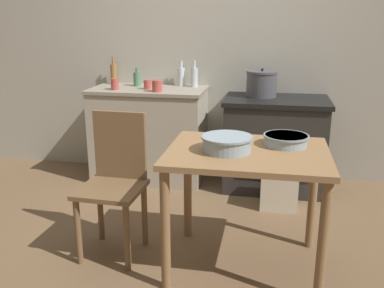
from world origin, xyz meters
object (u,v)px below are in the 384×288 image
(mixing_bowl_small, at_px, (286,139))
(bottle_center_left, at_px, (194,77))
(cup_mid_right, at_px, (148,85))
(mixing_bowl_large, at_px, (227,143))
(cup_center_right, at_px, (157,86))
(work_table, at_px, (247,170))
(stock_pot, at_px, (262,84))
(bottle_left, at_px, (114,74))
(cup_center, at_px, (115,84))
(chair, at_px, (115,179))
(flour_sack, at_px, (279,190))
(stove, at_px, (274,143))
(bottle_far_left, at_px, (137,79))
(bottle_mid_left, at_px, (181,76))

(mixing_bowl_small, relative_size, bottle_center_left, 1.11)
(bottle_center_left, xyz_separation_m, cup_mid_right, (-0.40, -0.22, -0.05))
(mixing_bowl_large, bearing_deg, cup_center_right, 120.97)
(work_table, distance_m, stock_pot, 1.50)
(bottle_left, height_order, cup_center, bottle_left)
(bottle_left, bearing_deg, chair, -69.89)
(flour_sack, bearing_deg, stove, 96.45)
(flour_sack, height_order, cup_mid_right, cup_mid_right)
(stove, bearing_deg, bottle_far_left, 174.17)
(chair, height_order, cup_center_right, cup_center_right)
(flour_sack, height_order, bottle_center_left, bottle_center_left)
(work_table, relative_size, flour_sack, 3.01)
(work_table, height_order, cup_mid_right, cup_mid_right)
(stove, xyz_separation_m, chair, (-1.03, -1.35, 0.08))
(cup_center, relative_size, cup_mid_right, 1.19)
(stock_pot, bearing_deg, chair, -122.25)
(stock_pot, xyz_separation_m, bottle_left, (-1.47, 0.16, 0.04))
(work_table, height_order, bottle_far_left, bottle_far_left)
(stock_pot, height_order, cup_center_right, stock_pot)
(flour_sack, height_order, cup_center, cup_center)
(bottle_mid_left, bearing_deg, bottle_left, -179.71)
(flour_sack, relative_size, bottle_left, 1.19)
(work_table, distance_m, cup_center_right, 1.56)
(mixing_bowl_large, height_order, mixing_bowl_small, mixing_bowl_large)
(chair, height_order, bottle_left, bottle_left)
(stock_pot, bearing_deg, mixing_bowl_small, -81.54)
(stock_pot, height_order, cup_center, stock_pot)
(flour_sack, bearing_deg, bottle_far_left, 156.10)
(mixing_bowl_large, bearing_deg, mixing_bowl_small, 28.27)
(cup_center, bearing_deg, bottle_left, 111.70)
(stock_pot, bearing_deg, bottle_mid_left, 168.08)
(cup_center_right, xyz_separation_m, cup_mid_right, (-0.13, 0.13, -0.01))
(stock_pot, bearing_deg, cup_mid_right, -174.58)
(cup_center, bearing_deg, flour_sack, -13.11)
(work_table, bearing_deg, cup_center_right, 125.60)
(bottle_center_left, bearing_deg, flour_sack, -38.64)
(chair, distance_m, cup_center_right, 1.27)
(stock_pot, height_order, bottle_center_left, bottle_center_left)
(cup_center_right, bearing_deg, flour_sack, -15.97)
(bottle_mid_left, bearing_deg, bottle_far_left, -167.48)
(bottle_center_left, bearing_deg, chair, -99.17)
(chair, bearing_deg, stock_pot, 60.06)
(flour_sack, bearing_deg, work_table, -103.53)
(cup_center, relative_size, cup_center_right, 0.97)
(work_table, xyz_separation_m, cup_center, (-1.30, 1.28, 0.29))
(cup_mid_right, bearing_deg, stock_pot, 5.42)
(work_table, relative_size, mixing_bowl_small, 3.44)
(cup_center, bearing_deg, mixing_bowl_small, -36.63)
(chair, distance_m, mixing_bowl_small, 1.14)
(flour_sack, distance_m, bottle_far_left, 1.72)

